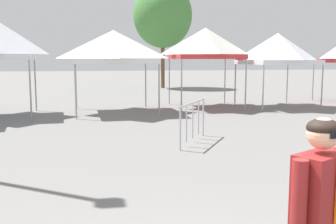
{
  "coord_description": "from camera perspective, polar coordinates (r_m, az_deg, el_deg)",
  "views": [
    {
      "loc": [
        -0.96,
        -2.53,
        2.19
      ],
      "look_at": [
        0.33,
        3.98,
        1.3
      ],
      "focal_mm": 42.61,
      "sensor_mm": 36.0,
      "label": 1
    }
  ],
  "objects": [
    {
      "name": "crowd_barrier_near_person",
      "position": [
        10.4,
        3.57,
        -0.31
      ],
      "size": [
        1.16,
        1.81,
        1.08
      ],
      "color": "#B7BABF",
      "rests_on": "ground"
    },
    {
      "name": "canopy_tent_right_of_center",
      "position": [
        16.38,
        -7.75,
        9.21
      ],
      "size": [
        3.32,
        3.32,
        3.32
      ],
      "color": "#9E9EA3",
      "rests_on": "ground"
    },
    {
      "name": "canopy_tent_far_right",
      "position": [
        18.11,
        5.4,
        9.73
      ],
      "size": [
        2.97,
        2.97,
        3.55
      ],
      "color": "#9E9EA3",
      "rests_on": "ground"
    },
    {
      "name": "person_foreground",
      "position": [
        3.2,
        20.74,
        -14.06
      ],
      "size": [
        0.58,
        0.41,
        1.78
      ],
      "color": "#33384C",
      "rests_on": "ground"
    },
    {
      "name": "canopy_tent_far_left",
      "position": [
        18.77,
        15.41,
        8.71
      ],
      "size": [
        3.1,
        3.1,
        3.32
      ],
      "color": "#9E9EA3",
      "rests_on": "ground"
    },
    {
      "name": "tree_behind_tents_right",
      "position": [
        30.16,
        -0.77,
        13.66
      ],
      "size": [
        4.34,
        4.34,
        7.75
      ],
      "color": "brown",
      "rests_on": "ground"
    }
  ]
}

